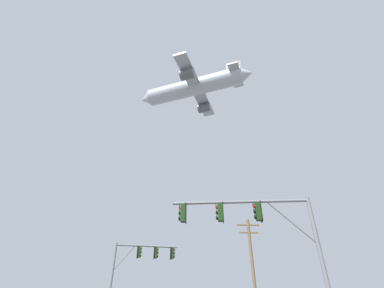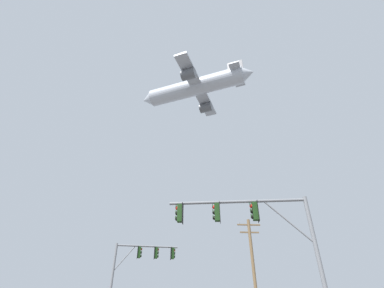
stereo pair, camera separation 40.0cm
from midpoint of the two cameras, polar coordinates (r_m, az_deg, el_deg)
signal_pole_near at (r=13.97m, az=13.98°, el=-16.85°), size 6.98×1.32×6.45m
signal_pole_far at (r=24.92m, az=-10.73°, el=-23.71°), size 5.34×0.96×6.25m
utility_pole at (r=26.29m, az=13.51°, el=-24.15°), size 2.20×0.28×8.72m
airplane at (r=54.17m, az=0.92°, el=12.07°), size 22.64×17.48×6.46m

